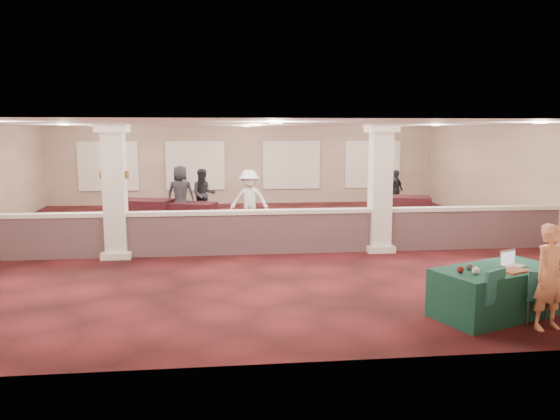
{
  "coord_description": "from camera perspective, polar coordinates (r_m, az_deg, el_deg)",
  "views": [
    {
      "loc": [
        -1.01,
        -14.78,
        3.05
      ],
      "look_at": [
        0.41,
        -2.0,
        1.16
      ],
      "focal_mm": 35.0,
      "sensor_mm": 36.0,
      "label": 1
    }
  ],
  "objects": [
    {
      "name": "wall_back",
      "position": [
        22.85,
        -3.81,
        4.68
      ],
      "size": [
        16.0,
        0.04,
        3.2
      ],
      "primitive_type": "cube",
      "color": "#816759",
      "rests_on": "ground"
    },
    {
      "name": "column_right",
      "position": [
        13.95,
        10.42,
        2.39
      ],
      "size": [
        0.72,
        0.72,
        3.2
      ],
      "color": "white",
      "rests_on": "ground"
    },
    {
      "name": "ground",
      "position": [
        15.13,
        -2.38,
        -3.3
      ],
      "size": [
        16.0,
        16.0,
        0.0
      ],
      "primitive_type": "plane",
      "color": "#4F1318",
      "rests_on": "ground"
    },
    {
      "name": "attendee_a",
      "position": [
        18.92,
        -7.99,
        1.65
      ],
      "size": [
        0.88,
        0.55,
        1.74
      ],
      "primitive_type": "imported",
      "rotation": [
        0.0,
        0.0,
        0.1
      ],
      "color": "black",
      "rests_on": "ground"
    },
    {
      "name": "screen_glow",
      "position": [
        9.96,
        22.71,
        -4.63
      ],
      "size": [
        0.31,
        0.13,
        0.21
      ],
      "primitive_type": "cube",
      "rotation": [
        0.0,
        0.0,
        0.38
      ],
      "color": "silver",
      "rests_on": "near_table"
    },
    {
      "name": "conf_chair_main",
      "position": [
        9.59,
        25.53,
        -7.78
      ],
      "size": [
        0.56,
        0.56,
        0.88
      ],
      "rotation": [
        0.0,
        0.0,
        -0.32
      ],
      "color": "#1E5657",
      "rests_on": "ground"
    },
    {
      "name": "yarn_grey",
      "position": [
        9.41,
        19.15,
        -5.6
      ],
      "size": [
        0.11,
        0.11,
        0.11
      ],
      "primitive_type": "sphere",
      "color": "#4B4B50",
      "rests_on": "near_table"
    },
    {
      "name": "laptop_base",
      "position": [
        9.91,
        23.2,
        -5.4
      ],
      "size": [
        0.43,
        0.37,
        0.02
      ],
      "primitive_type": "cube",
      "rotation": [
        0.0,
        0.0,
        0.38
      ],
      "color": "#B9B9BD",
      "rests_on": "near_table"
    },
    {
      "name": "far_table_back_right",
      "position": [
        19.19,
        12.45,
        0.22
      ],
      "size": [
        2.19,
        1.51,
        0.81
      ],
      "primitive_type": "cube",
      "rotation": [
        0.0,
        0.0,
        -0.28
      ],
      "color": "black",
      "rests_on": "ground"
    },
    {
      "name": "woman",
      "position": [
        9.37,
        26.41,
        -6.3
      ],
      "size": [
        0.67,
        0.52,
        1.65
      ],
      "primitive_type": "imported",
      "rotation": [
        0.0,
        0.0,
        0.24
      ],
      "color": "#FF9E6E",
      "rests_on": "ground"
    },
    {
      "name": "far_table_front_left",
      "position": [
        15.46,
        -11.77,
        -1.83
      ],
      "size": [
        1.99,
        1.36,
        0.74
      ],
      "primitive_type": "cube",
      "rotation": [
        0.0,
        0.0,
        0.27
      ],
      "color": "black",
      "rests_on": "ground"
    },
    {
      "name": "scissors",
      "position": [
        10.06,
        25.71,
        -5.37
      ],
      "size": [
        0.13,
        0.08,
        0.01
      ],
      "primitive_type": "cube",
      "rotation": [
        0.0,
        0.0,
        0.38
      ],
      "color": "red",
      "rests_on": "near_table"
    },
    {
      "name": "near_table",
      "position": [
        9.8,
        21.59,
        -7.95
      ],
      "size": [
        2.33,
        1.74,
        0.8
      ],
      "primitive_type": "cube",
      "rotation": [
        0.0,
        0.0,
        0.38
      ],
      "color": "#0E3629",
      "rests_on": "ground"
    },
    {
      "name": "column_left",
      "position": [
        13.59,
        -16.86,
        2.01
      ],
      "size": [
        0.72,
        0.72,
        3.2
      ],
      "color": "white",
      "rests_on": "ground"
    },
    {
      "name": "attendee_d",
      "position": [
        18.45,
        -10.34,
        1.65
      ],
      "size": [
        1.0,
        0.65,
        1.89
      ],
      "primitive_type": "imported",
      "rotation": [
        0.0,
        0.0,
        2.98
      ],
      "color": "black",
      "rests_on": "ground"
    },
    {
      "name": "laptop_screen",
      "position": [
        9.96,
        22.68,
        -4.53
      ],
      "size": [
        0.34,
        0.15,
        0.24
      ],
      "primitive_type": "cube",
      "rotation": [
        0.0,
        0.0,
        0.38
      ],
      "color": "#B9B9BD",
      "rests_on": "near_table"
    },
    {
      "name": "partition_wall",
      "position": [
        13.55,
        -1.95,
        -2.22
      ],
      "size": [
        15.6,
        0.28,
        1.1
      ],
      "color": "brown",
      "rests_on": "ground"
    },
    {
      "name": "sconce_left",
      "position": [
        13.61,
        -18.09,
        3.5
      ],
      "size": [
        0.12,
        0.12,
        0.18
      ],
      "color": "brown",
      "rests_on": "column_left"
    },
    {
      "name": "wall_right",
      "position": [
        17.38,
        24.96,
        2.77
      ],
      "size": [
        0.04,
        16.0,
        3.2
      ],
      "primitive_type": "cube",
      "color": "#816759",
      "rests_on": "ground"
    },
    {
      "name": "sconce_right",
      "position": [
        13.51,
        -15.76,
        3.57
      ],
      "size": [
        0.12,
        0.12,
        0.18
      ],
      "color": "brown",
      "rests_on": "column_left"
    },
    {
      "name": "far_table_back_center",
      "position": [
        18.29,
        -9.37,
        -0.29
      ],
      "size": [
        1.87,
        1.38,
        0.68
      ],
      "primitive_type": "cube",
      "rotation": [
        0.0,
        0.0,
        -0.36
      ],
      "color": "black",
      "rests_on": "ground"
    },
    {
      "name": "ceiling",
      "position": [
        14.82,
        -2.45,
        8.91
      ],
      "size": [
        16.0,
        16.0,
        0.02
      ],
      "primitive_type": "cube",
      "color": "white",
      "rests_on": "wall_back"
    },
    {
      "name": "far_table_back_left",
      "position": [
        18.77,
        -14.06,
        -0.08
      ],
      "size": [
        2.08,
        1.47,
        0.76
      ],
      "primitive_type": "cube",
      "rotation": [
        0.0,
        0.0,
        -0.31
      ],
      "color": "black",
      "rests_on": "ground"
    },
    {
      "name": "attendee_b",
      "position": [
        16.76,
        -3.22,
        1.05
      ],
      "size": [
        1.29,
        0.85,
        1.85
      ],
      "primitive_type": "imported",
      "rotation": [
        0.0,
        0.0,
        -0.28
      ],
      "color": "beige",
      "rests_on": "ground"
    },
    {
      "name": "attendee_c",
      "position": [
        21.13,
        11.94,
        2.01
      ],
      "size": [
        1.0,
        0.9,
        1.57
      ],
      "primitive_type": "imported",
      "rotation": [
        0.0,
        0.0,
        0.64
      ],
      "color": "black",
      "rests_on": "ground"
    },
    {
      "name": "yarn_red",
      "position": [
        9.16,
        18.33,
        -5.94
      ],
      "size": [
        0.11,
        0.11,
        0.11
      ],
      "primitive_type": "sphere",
      "color": "#5A1612",
      "rests_on": "near_table"
    },
    {
      "name": "far_table_front_center",
      "position": [
        15.66,
        4.33,
        -1.46
      ],
      "size": [
        2.15,
        1.59,
        0.78
      ],
      "primitive_type": "cube",
      "rotation": [
        0.0,
        0.0,
        0.36
      ],
      "color": "black",
      "rests_on": "ground"
    },
    {
      "name": "wall_front",
      "position": [
        7.01,
        2.11,
        -3.61
      ],
      "size": [
        16.0,
        0.04,
        3.2
      ],
      "primitive_type": "cube",
      "color": "#816759",
      "rests_on": "ground"
    },
    {
      "name": "conf_chair_side",
      "position": [
        9.06,
        20.8,
        -8.12
      ],
      "size": [
        0.66,
        0.66,
        0.96
      ],
      "rotation": [
        0.0,
        0.0,
        0.53
      ],
      "color": "#1E5657",
      "rests_on": "ground"
    },
    {
      "name": "yarn_cream",
      "position": [
        9.17,
        19.79,
        -5.96
      ],
      "size": [
        0.12,
        0.12,
        0.12
      ],
      "primitive_type": "sphere",
      "color": "beige",
      "rests_on": "near_table"
    },
    {
      "name": "knitting",
      "position": [
        9.57,
        23.19,
        -5.83
      ],
      "size": [
        0.53,
        0.47,
        0.03
      ],
      "primitive_type": "cube",
      "rotation": [
        0.0,
        0.0,
        0.38
      ],
      "color": "#C2541F",
      "rests_on": "near_table"
    },
    {
      "name": "far_table_front_right",
      "position": [
        15.72,
        6.67,
        -1.57
      ],
      "size": [
        1.97,
        1.38,
        0.72
      ],
      "primitive_type": "cube",
      "rotation": [
        0.0,
        0.0,
        -0.3
      ],
      "color": "black",
      "rests_on": "ground"
    }
  ]
}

